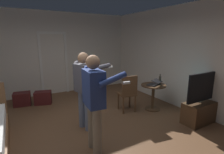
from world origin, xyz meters
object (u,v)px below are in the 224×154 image
Objects in this scene: tv_flatscreen at (201,107)px; wooden_chair at (128,92)px; bottle_on_table at (160,80)px; person_striped_shirt at (85,86)px; person_blue_shirt at (94,97)px; side_table at (153,93)px; suitcase_small at (22,99)px; suitcase_dark at (43,98)px; laptop at (154,83)px.

tv_flatscreen is 1.20× the size of wooden_chair.
bottle_on_table is 0.18× the size of person_striped_shirt.
person_blue_shirt is (-1.45, -1.09, 0.43)m from wooden_chair.
bottle_on_table is 0.91m from wooden_chair.
bottle_on_table is (0.14, -0.08, 0.35)m from side_table.
suitcase_small is at bearing 137.77° from tv_flatscreen.
person_striped_shirt is at bearing 179.13° from bottle_on_table.
person_blue_shirt is 1.02× the size of person_striped_shirt.
person_striped_shirt is (-1.30, -0.27, 0.41)m from wooden_chair.
suitcase_dark is at bearing 143.14° from bottle_on_table.
laptop reaches higher than suitcase_small.
suitcase_small is (-0.55, 0.17, 0.00)m from suitcase_dark.
bottle_on_table is at bearing -20.32° from wooden_chair.
suitcase_dark is at bearing 142.07° from laptop.
suitcase_dark is (-3.01, 3.05, -0.17)m from tv_flatscreen.
suitcase_dark is 1.03× the size of suitcase_small.
wooden_chair is (-0.68, 0.22, 0.07)m from side_table.
bottle_on_table is 3.42m from suitcase_dark.
laptop is (-0.01, -0.04, 0.28)m from side_table.
tv_flatscreen is 2.59× the size of suitcase_small.
side_table is 2.39× the size of bottle_on_table.
side_table is 1.65× the size of laptop.
wooden_chair is 1.38m from person_striped_shirt.
person_blue_shirt is (-2.26, -0.78, 0.15)m from bottle_on_table.
tv_flatscreen is at bearing -28.60° from suitcase_dark.
wooden_chair is at bearing 161.81° from side_table.
suitcase_small is at bearing 142.07° from wooden_chair.
side_table reaches higher than suitcase_small.
laptop is 1.45× the size of bottle_on_table.
tv_flatscreen reaches higher than wooden_chair.
side_table is (-0.46, 1.12, 0.12)m from tv_flatscreen.
person_striped_shirt reaches higher than laptop.
suitcase_dark is at bearing -9.45° from suitcase_small.
suitcase_dark is (-0.58, 1.98, -0.76)m from person_striped_shirt.
side_table is at bearing 150.26° from bottle_on_table.
laptop is 0.74m from wooden_chair.
person_blue_shirt is at bearing -158.65° from laptop.
laptop is at bearing 165.38° from bottle_on_table.
laptop is (-0.47, 1.08, 0.40)m from tv_flatscreen.
laptop is at bearing 0.23° from person_striped_shirt.
laptop is at bearing -26.83° from suitcase_small.
side_table is 1.53× the size of suitcase_small.
person_striped_shirt is (0.15, 0.82, -0.03)m from person_blue_shirt.
person_blue_shirt reaches higher than laptop.
suitcase_small is at bearing 145.75° from side_table.
person_striped_shirt reaches higher than tv_flatscreen.
wooden_chair is (-1.14, 1.34, 0.19)m from tv_flatscreen.
wooden_chair is at bearing 158.41° from laptop.
side_table is at bearing -26.21° from suitcase_small.
tv_flatscreen reaches higher than bottle_on_table.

